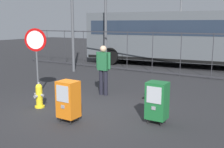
{
  "coord_description": "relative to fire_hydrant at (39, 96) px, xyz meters",
  "views": [
    {
      "loc": [
        4.48,
        -5.59,
        2.39
      ],
      "look_at": [
        0.3,
        1.2,
        0.9
      ],
      "focal_mm": 43.62,
      "sensor_mm": 36.0,
      "label": 1
    }
  ],
  "objects": [
    {
      "name": "stop_sign",
      "position": [
        -1.15,
        1.04,
        1.25
      ],
      "size": [
        0.71,
        0.31,
        2.23
      ],
      "color": "#4C4F54",
      "rests_on": "ground_plane"
    },
    {
      "name": "ground_plane",
      "position": [
        1.25,
        0.27,
        -0.35
      ],
      "size": [
        60.0,
        60.0,
        0.0
      ],
      "primitive_type": "plane",
      "color": "#262628"
    },
    {
      "name": "bus_near",
      "position": [
        0.85,
        9.79,
        1.36
      ],
      "size": [
        10.73,
        3.78,
        3.0
      ],
      "rotation": [
        0.0,
        0.0,
        0.12
      ],
      "color": "#4C5156",
      "rests_on": "ground_plane"
    },
    {
      "name": "pedestrian",
      "position": [
        0.8,
        2.14,
        0.6
      ],
      "size": [
        0.55,
        0.22,
        1.67
      ],
      "color": "black",
      "rests_on": "ground_plane"
    },
    {
      "name": "newspaper_box_secondary",
      "position": [
        3.36,
        0.59,
        0.22
      ],
      "size": [
        0.48,
        0.42,
        1.02
      ],
      "color": "black",
      "rests_on": "ground_plane"
    },
    {
      "name": "bus_far",
      "position": [
        -0.58,
        13.92,
        1.36
      ],
      "size": [
        10.65,
        3.36,
        3.0
      ],
      "rotation": [
        0.0,
        0.0,
        0.07
      ],
      "color": "beige",
      "rests_on": "ground_plane"
    },
    {
      "name": "fence_barrier",
      "position": [
        1.25,
        6.79,
        0.67
      ],
      "size": [
        18.03,
        0.04,
        2.0
      ],
      "color": "#2D2D33",
      "rests_on": "ground_plane"
    },
    {
      "name": "traffic_cone",
      "position": [
        2.29,
        2.57,
        -0.09
      ],
      "size": [
        0.36,
        0.36,
        0.53
      ],
      "color": "black",
      "rests_on": "ground_plane"
    },
    {
      "name": "newspaper_box_primary",
      "position": [
        1.47,
        -0.44,
        0.22
      ],
      "size": [
        0.48,
        0.42,
        1.02
      ],
      "color": "black",
      "rests_on": "ground_plane"
    },
    {
      "name": "fire_hydrant",
      "position": [
        0.0,
        0.0,
        0.0
      ],
      "size": [
        0.33,
        0.31,
        0.75
      ],
      "color": "yellow",
      "rests_on": "ground_plane"
    },
    {
      "name": "street_light_near_right",
      "position": [
        -0.83,
        15.21,
        3.62
      ],
      "size": [
        0.32,
        0.32,
        6.82
      ],
      "color": "#4C4F54",
      "rests_on": "ground_plane"
    }
  ]
}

